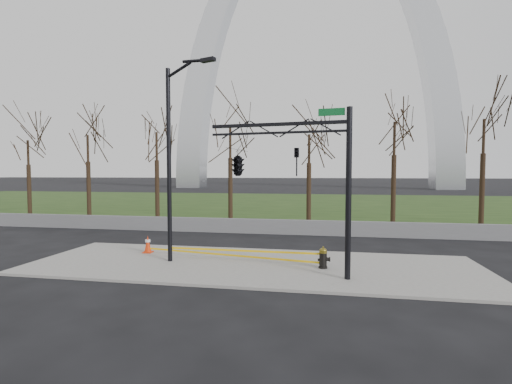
% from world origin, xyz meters
% --- Properties ---
extents(ground, '(500.00, 500.00, 0.00)m').
position_xyz_m(ground, '(0.00, 0.00, 0.00)').
color(ground, black).
rests_on(ground, ground).
extents(sidewalk, '(18.00, 6.00, 0.10)m').
position_xyz_m(sidewalk, '(0.00, 0.00, 0.05)').
color(sidewalk, slate).
rests_on(sidewalk, ground).
extents(grass_strip, '(120.00, 40.00, 0.06)m').
position_xyz_m(grass_strip, '(0.00, 30.00, 0.03)').
color(grass_strip, '#213814').
rests_on(grass_strip, ground).
extents(guardrail, '(60.00, 0.30, 0.90)m').
position_xyz_m(guardrail, '(0.00, 8.00, 0.45)').
color(guardrail, '#59595B').
rests_on(guardrail, ground).
extents(gateway_arch, '(66.00, 6.00, 65.00)m').
position_xyz_m(gateway_arch, '(0.00, 75.00, 32.50)').
color(gateway_arch, silver).
rests_on(gateway_arch, ground).
extents(tree_row, '(43.91, 4.00, 7.84)m').
position_xyz_m(tree_row, '(-1.05, 12.00, 3.92)').
color(tree_row, black).
rests_on(tree_row, ground).
extents(fire_hydrant, '(0.52, 0.34, 0.84)m').
position_xyz_m(fire_hydrant, '(2.83, -0.17, 0.49)').
color(fire_hydrant, black).
rests_on(fire_hydrant, sidewalk).
extents(traffic_cone, '(0.42, 0.42, 0.78)m').
position_xyz_m(traffic_cone, '(-5.11, 1.23, 0.49)').
color(traffic_cone, red).
rests_on(traffic_cone, sidewalk).
extents(street_light, '(2.31, 0.92, 8.21)m').
position_xyz_m(street_light, '(-3.23, -0.19, 4.69)').
color(street_light, black).
rests_on(street_light, ground).
extents(traffic_signal_mast, '(5.08, 2.53, 6.00)m').
position_xyz_m(traffic_signal_mast, '(0.44, -1.14, 4.15)').
color(traffic_signal_mast, black).
rests_on(traffic_signal_mast, ground).
extents(caution_tape, '(7.93, 1.40, 0.43)m').
position_xyz_m(caution_tape, '(-0.78, 0.23, 0.45)').
color(caution_tape, '#E7B50C').
rests_on(caution_tape, ground).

